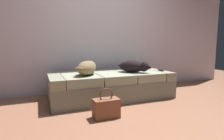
# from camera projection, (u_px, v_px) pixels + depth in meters

# --- Properties ---
(ground_plane) EXTENTS (10.00, 10.00, 0.00)m
(ground_plane) POSITION_uv_depth(u_px,v_px,m) (143.00, 120.00, 2.26)
(ground_plane) COLOR #996248
(back_wall) EXTENTS (6.40, 0.10, 2.80)m
(back_wall) POSITION_uv_depth(u_px,v_px,m) (98.00, 19.00, 3.67)
(back_wall) COLOR silver
(back_wall) RESTS_ON ground
(couch) EXTENTS (2.03, 0.90, 0.44)m
(couch) POSITION_uv_depth(u_px,v_px,m) (111.00, 85.00, 3.21)
(couch) COLOR slate
(couch) RESTS_ON ground
(dog_tan) EXTENTS (0.48, 0.60, 0.22)m
(dog_tan) POSITION_uv_depth(u_px,v_px,m) (87.00, 68.00, 2.95)
(dog_tan) COLOR olive
(dog_tan) RESTS_ON couch
(dog_dark) EXTENTS (0.50, 0.50, 0.20)m
(dog_dark) POSITION_uv_depth(u_px,v_px,m) (134.00, 66.00, 3.18)
(dog_dark) COLOR black
(dog_dark) RESTS_ON couch
(tv_remote) EXTENTS (0.07, 0.16, 0.02)m
(tv_remote) POSITION_uv_depth(u_px,v_px,m) (161.00, 70.00, 3.38)
(tv_remote) COLOR black
(tv_remote) RESTS_ON couch
(handbag) EXTENTS (0.32, 0.18, 0.38)m
(handbag) POSITION_uv_depth(u_px,v_px,m) (106.00, 108.00, 2.34)
(handbag) COLOR brown
(handbag) RESTS_ON ground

